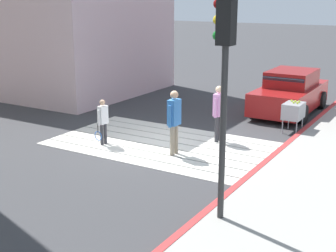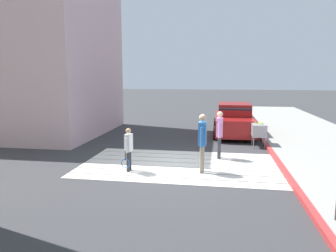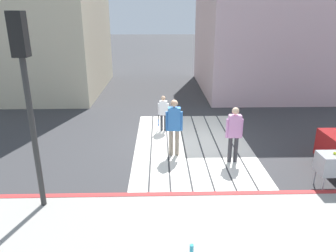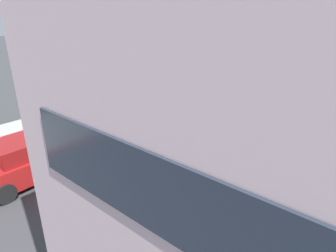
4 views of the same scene
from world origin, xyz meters
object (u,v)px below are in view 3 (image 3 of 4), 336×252
at_px(pedestrian_adult_trailing, 234,131).
at_px(pedestrian_child_with_racket, 163,111).
at_px(water_bottle, 192,250).
at_px(tennis_ball_cart, 335,164).
at_px(traffic_light_corner, 25,76).
at_px(pedestrian_adult_lead, 174,124).

relative_size(pedestrian_adult_trailing, pedestrian_child_with_racket, 1.25).
xyz_separation_m(pedestrian_adult_trailing, pedestrian_child_with_racket, (2.73, 2.02, -0.22)).
bearing_deg(pedestrian_adult_trailing, water_bottle, 158.18).
height_order(tennis_ball_cart, water_bottle, tennis_ball_cart).
distance_m(traffic_light_corner, tennis_ball_cart, 7.35).
xyz_separation_m(water_bottle, pedestrian_child_with_racket, (6.74, 0.42, 0.53)).
relative_size(traffic_light_corner, pedestrian_child_with_racket, 3.14).
bearing_deg(water_bottle, pedestrian_adult_trailing, -21.82).
distance_m(traffic_light_corner, water_bottle, 4.58).
height_order(tennis_ball_cart, pedestrian_adult_trailing, pedestrian_adult_trailing).
bearing_deg(pedestrian_adult_lead, pedestrian_adult_trailing, -106.68).
bearing_deg(traffic_light_corner, water_bottle, -118.47).
height_order(tennis_ball_cart, pedestrian_adult_lead, pedestrian_adult_lead).
height_order(traffic_light_corner, pedestrian_child_with_racket, traffic_light_corner).
bearing_deg(water_bottle, pedestrian_child_with_racket, 3.53).
bearing_deg(pedestrian_adult_trailing, pedestrian_child_with_racket, 36.52).
xyz_separation_m(pedestrian_adult_lead, pedestrian_child_with_racket, (2.22, 0.31, -0.28)).
bearing_deg(tennis_ball_cart, pedestrian_child_with_racket, 43.89).
bearing_deg(traffic_light_corner, pedestrian_adult_trailing, -64.44).
xyz_separation_m(water_bottle, pedestrian_adult_lead, (4.52, 0.11, 0.81)).
relative_size(pedestrian_adult_lead, pedestrian_adult_trailing, 1.06).
relative_size(water_bottle, pedestrian_adult_lead, 0.12).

